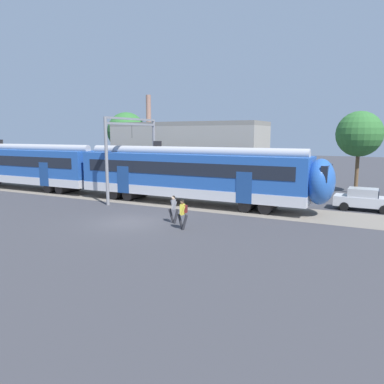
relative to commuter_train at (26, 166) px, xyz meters
The scene contains 10 objects.
ground_plane 18.97m from the commuter_train, 21.82° to the right, with size 160.00×160.00×0.00m, color #38383D.
track_bed 7.17m from the commuter_train, ahead, with size 80.00×4.40×0.01m, color slate.
commuter_train is the anchor object (origin of this frame).
pedestrian_grey 20.84m from the commuter_train, 16.53° to the right, with size 0.71×0.50×1.67m.
pedestrian_yellow 22.33m from the commuter_train, 18.32° to the right, with size 0.70×0.53×1.67m.
parked_car_silver 30.09m from the commuter_train, ahead, with size 4.02×1.80×1.54m.
catenary_gantry 12.86m from the commuter_train, ahead, with size 0.24×6.64×6.53m.
background_building 15.74m from the commuter_train, 29.69° to the left, with size 15.04×5.00×9.20m.
street_tree_right 31.13m from the commuter_train, 21.76° to the left, with size 3.99×3.99×7.27m.
street_tree_left 10.63m from the commuter_train, 53.18° to the left, with size 4.11×4.11×7.58m.
Camera 1 is at (13.39, -17.80, 5.23)m, focal length 35.00 mm.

